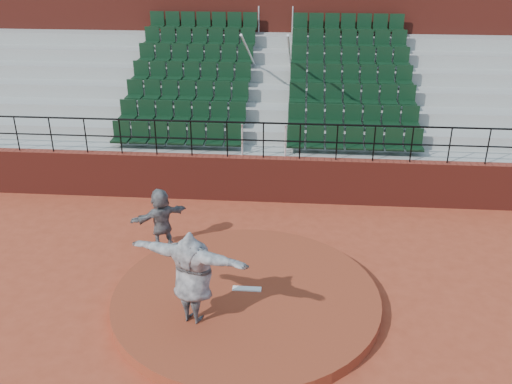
# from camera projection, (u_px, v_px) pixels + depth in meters

# --- Properties ---
(ground) EXTENTS (90.00, 90.00, 0.00)m
(ground) POSITION_uv_depth(u_px,v_px,m) (246.00, 304.00, 11.84)
(ground) COLOR #A03D24
(ground) RESTS_ON ground
(pitchers_mound) EXTENTS (5.50, 5.50, 0.25)m
(pitchers_mound) POSITION_uv_depth(u_px,v_px,m) (246.00, 299.00, 11.78)
(pitchers_mound) COLOR maroon
(pitchers_mound) RESTS_ON ground
(pitching_rubber) EXTENTS (0.60, 0.15, 0.03)m
(pitching_rubber) POSITION_uv_depth(u_px,v_px,m) (247.00, 289.00, 11.86)
(pitching_rubber) COLOR white
(pitching_rubber) RESTS_ON pitchers_mound
(boundary_wall) EXTENTS (24.00, 0.30, 1.30)m
(boundary_wall) POSITION_uv_depth(u_px,v_px,m) (263.00, 179.00, 16.08)
(boundary_wall) COLOR maroon
(boundary_wall) RESTS_ON ground
(wall_railing) EXTENTS (24.04, 0.05, 1.03)m
(wall_railing) POSITION_uv_depth(u_px,v_px,m) (263.00, 132.00, 15.50)
(wall_railing) COLOR black
(wall_railing) RESTS_ON boundary_wall
(seating_deck) EXTENTS (24.00, 5.97, 4.63)m
(seating_deck) POSITION_uv_depth(u_px,v_px,m) (271.00, 113.00, 19.04)
(seating_deck) COLOR #9A9A95
(seating_deck) RESTS_ON ground
(press_box_facade) EXTENTS (24.00, 3.00, 7.10)m
(press_box_facade) POSITION_uv_depth(u_px,v_px,m) (277.00, 30.00, 21.73)
(press_box_facade) COLOR maroon
(press_box_facade) RESTS_ON ground
(pitcher) EXTENTS (2.45, 1.32, 1.92)m
(pitcher) POSITION_uv_depth(u_px,v_px,m) (192.00, 277.00, 10.57)
(pitcher) COLOR black
(pitcher) RESTS_ON pitchers_mound
(fielder) EXTENTS (1.42, 1.23, 1.55)m
(fielder) POSITION_uv_depth(u_px,v_px,m) (161.00, 219.00, 13.61)
(fielder) COLOR black
(fielder) RESTS_ON ground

